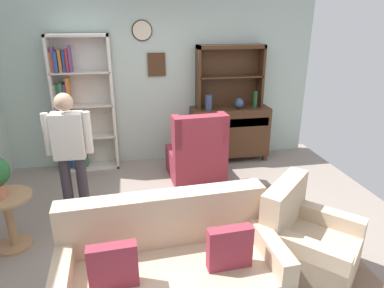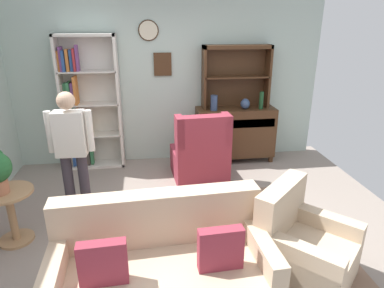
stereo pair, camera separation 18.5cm
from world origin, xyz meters
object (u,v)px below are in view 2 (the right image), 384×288
sideboard (235,132)px  couch_floral (162,270)px  sideboard_hutch (236,68)px  coffee_table (185,212)px  person_reading (72,148)px  vase_tall (214,103)px  bookshelf (86,107)px  armchair_floral (303,249)px  vase_round (245,104)px  book_stack (188,205)px  bottle_wine (261,100)px  plant_stand (11,211)px  wingback_chair (200,155)px

sideboard → couch_floral: bearing=-115.1°
sideboard_hutch → coffee_table: size_ratio=1.38×
sideboard_hutch → person_reading: 2.90m
sideboard_hutch → vase_tall: sideboard_hutch is taller
couch_floral → coffee_table: 0.87m
sideboard_hutch → coffee_table: 2.77m
couch_floral → coffee_table: bearing=70.6°
bookshelf → armchair_floral: bookshelf is taller
vase_round → book_stack: (-1.20, -2.09, -0.56)m
bookshelf → person_reading: (0.08, -1.57, -0.09)m
sideboard_hutch → vase_round: bearing=-53.5°
bottle_wine → plant_stand: size_ratio=0.46×
sideboard → coffee_table: bearing=-117.2°
vase_tall → coffee_table: 2.28m
vase_round → person_reading: 2.84m
coffee_table → book_stack: 0.10m
plant_stand → armchair_floral: bearing=-17.8°
sideboard → armchair_floral: (-0.07, -2.82, -0.22)m
vase_tall → plant_stand: (-2.56, -1.82, -0.66)m
bottle_wine → wingback_chair: (-1.09, -0.56, -0.68)m
plant_stand → coffee_table: bearing=-7.2°
armchair_floral → sideboard_hutch: bearing=88.5°
person_reading → vase_tall: bearing=35.9°
armchair_floral → plant_stand: (-2.87, 0.92, 0.09)m
coffee_table → bookshelf: bearing=120.6°
couch_floral → armchair_floral: bearing=5.9°
bookshelf → sideboard: 2.46m
vase_tall → book_stack: bearing=-108.1°
bookshelf → wingback_chair: 1.96m
wingback_chair → book_stack: bearing=-103.9°
plant_stand → person_reading: bearing=34.0°
sideboard → bottle_wine: (0.39, -0.09, 0.55)m
couch_floral → wingback_chair: bearing=73.4°
vase_tall → wingback_chair: vase_tall is taller
bottle_wine → couch_floral: 3.45m
wingback_chair → coffee_table: 1.53m
person_reading → wingback_chair: bearing=26.9°
sideboard_hutch → couch_floral: sideboard_hutch is taller
coffee_table → wingback_chair: bearing=74.9°
armchair_floral → wingback_chair: size_ratio=1.03×
couch_floral → sideboard_hutch: bearing=65.7°
vase_tall → person_reading: (-1.94, -1.40, -0.13)m
couch_floral → armchair_floral: (1.31, 0.13, -0.02)m
couch_floral → coffee_table: size_ratio=2.30×
plant_stand → book_stack: bearing=-8.0°
sideboard_hutch → vase_round: sideboard_hutch is taller
armchair_floral → bottle_wine: bearing=80.3°
person_reading → armchair_floral: bearing=-30.6°
sideboard → bottle_wine: bearing=-12.9°
sideboard → bottle_wine: 0.68m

